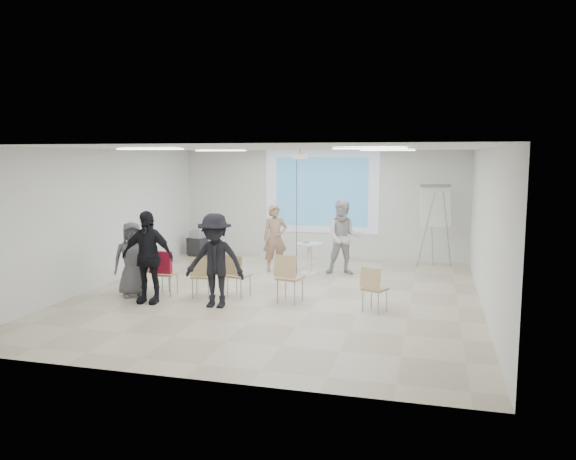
% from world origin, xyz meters
% --- Properties ---
extents(floor, '(8.00, 9.00, 0.10)m').
position_xyz_m(floor, '(0.00, 0.00, -0.05)').
color(floor, beige).
rests_on(floor, ground).
extents(ceiling, '(8.00, 9.00, 0.10)m').
position_xyz_m(ceiling, '(0.00, 0.00, 3.05)').
color(ceiling, white).
rests_on(ceiling, wall_back).
extents(wall_back, '(8.00, 0.10, 3.00)m').
position_xyz_m(wall_back, '(0.00, 4.55, 1.50)').
color(wall_back, silver).
rests_on(wall_back, floor).
extents(wall_left, '(0.10, 9.00, 3.00)m').
position_xyz_m(wall_left, '(-4.05, 0.00, 1.50)').
color(wall_left, silver).
rests_on(wall_left, floor).
extents(wall_right, '(0.10, 9.00, 3.00)m').
position_xyz_m(wall_right, '(4.05, 0.00, 1.50)').
color(wall_right, silver).
rests_on(wall_right, floor).
extents(projection_halo, '(3.20, 0.01, 2.30)m').
position_xyz_m(projection_halo, '(0.00, 4.49, 1.85)').
color(projection_halo, silver).
rests_on(projection_halo, wall_back).
extents(projection_image, '(2.60, 0.01, 1.90)m').
position_xyz_m(projection_image, '(0.00, 4.47, 1.85)').
color(projection_image, teal).
rests_on(projection_image, wall_back).
extents(pedestal_table, '(0.69, 0.69, 0.78)m').
position_xyz_m(pedestal_table, '(0.18, 2.18, 0.43)').
color(pedestal_table, white).
rests_on(pedestal_table, floor).
extents(player_left, '(0.81, 0.70, 1.87)m').
position_xyz_m(player_left, '(-0.72, 2.30, 0.94)').
color(player_left, '#A47D64').
rests_on(player_left, floor).
extents(player_right, '(1.07, 0.91, 1.99)m').
position_xyz_m(player_right, '(0.97, 2.38, 0.99)').
color(player_right, silver).
rests_on(player_right, floor).
extents(controller_left, '(0.09, 0.13, 0.04)m').
position_xyz_m(controller_left, '(-0.54, 2.55, 1.23)').
color(controller_left, silver).
rests_on(controller_left, player_left).
extents(controller_right, '(0.06, 0.12, 0.04)m').
position_xyz_m(controller_right, '(0.79, 2.63, 1.34)').
color(controller_right, silver).
rests_on(controller_right, player_right).
extents(chair_far_left, '(0.60, 0.62, 0.97)m').
position_xyz_m(chair_far_left, '(-2.56, -0.51, 0.57)').
color(chair_far_left, tan).
rests_on(chair_far_left, floor).
extents(chair_left_mid, '(0.42, 0.45, 0.88)m').
position_xyz_m(chair_left_mid, '(-2.24, -0.64, 0.52)').
color(chair_left_mid, tan).
rests_on(chair_left_mid, floor).
extents(chair_left_inner, '(0.46, 0.49, 0.86)m').
position_xyz_m(chair_left_inner, '(-1.43, -0.61, 0.51)').
color(chair_left_inner, tan).
rests_on(chair_left_inner, floor).
extents(chair_center, '(0.51, 0.53, 0.88)m').
position_xyz_m(chair_center, '(-0.76, -0.41, 0.52)').
color(chair_center, tan).
rests_on(chair_center, floor).
extents(chair_right_inner, '(0.54, 0.57, 0.97)m').
position_xyz_m(chair_right_inner, '(0.36, -0.57, 0.57)').
color(chair_right_inner, tan).
rests_on(chair_right_inner, floor).
extents(chair_right_far, '(0.53, 0.55, 0.85)m').
position_xyz_m(chair_right_far, '(2.02, -0.79, 0.50)').
color(chair_right_far, tan).
rests_on(chair_right_far, floor).
extents(red_jacket, '(0.47, 0.12, 0.44)m').
position_xyz_m(red_jacket, '(-2.24, -0.78, 0.72)').
color(red_jacket, '#A6142C').
rests_on(red_jacket, chair_left_mid).
extents(laptop, '(0.34, 0.27, 0.02)m').
position_xyz_m(laptop, '(-1.45, -0.51, 0.46)').
color(laptop, black).
rests_on(laptop, chair_left_inner).
extents(audience_left, '(1.22, 0.76, 2.07)m').
position_xyz_m(audience_left, '(-2.30, -1.19, 1.03)').
color(audience_left, black).
rests_on(audience_left, floor).
extents(audience_mid, '(1.32, 0.73, 2.02)m').
position_xyz_m(audience_mid, '(-0.90, -1.17, 1.01)').
color(audience_mid, black).
rests_on(audience_mid, floor).
extents(audience_outer, '(1.00, 0.94, 1.71)m').
position_xyz_m(audience_outer, '(-2.84, -0.83, 0.85)').
color(audience_outer, '#5D5C61').
rests_on(audience_outer, floor).
extents(flipchart_easel, '(0.88, 0.69, 2.13)m').
position_xyz_m(flipchart_easel, '(3.08, 3.78, 1.57)').
color(flipchart_easel, '#969A9F').
rests_on(flipchart_easel, floor).
extents(av_cart, '(0.57, 0.50, 0.73)m').
position_xyz_m(av_cart, '(-3.49, 3.84, 0.33)').
color(av_cart, black).
rests_on(av_cart, floor).
extents(ceiling_projector, '(0.30, 0.25, 3.00)m').
position_xyz_m(ceiling_projector, '(0.10, 1.49, 2.69)').
color(ceiling_projector, white).
rests_on(ceiling_projector, ceiling).
extents(fluor_panel_nw, '(1.20, 0.30, 0.02)m').
position_xyz_m(fluor_panel_nw, '(-2.00, 2.00, 2.97)').
color(fluor_panel_nw, white).
rests_on(fluor_panel_nw, ceiling).
extents(fluor_panel_ne, '(1.20, 0.30, 0.02)m').
position_xyz_m(fluor_panel_ne, '(2.00, 2.00, 2.97)').
color(fluor_panel_ne, white).
rests_on(fluor_panel_ne, ceiling).
extents(fluor_panel_sw, '(1.20, 0.30, 0.02)m').
position_xyz_m(fluor_panel_sw, '(-2.00, -1.50, 2.97)').
color(fluor_panel_sw, white).
rests_on(fluor_panel_sw, ceiling).
extents(fluor_panel_se, '(1.20, 0.30, 0.02)m').
position_xyz_m(fluor_panel_se, '(2.00, -1.50, 2.97)').
color(fluor_panel_se, white).
rests_on(fluor_panel_se, ceiling).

